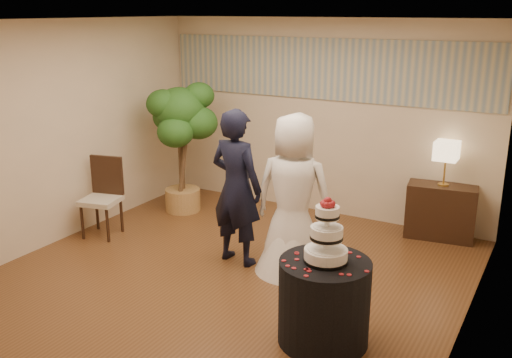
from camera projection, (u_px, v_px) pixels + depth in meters
The scene contains 15 objects.
floor at pixel (231, 275), 6.50m from camera, with size 5.00×5.00×0.00m, color brown.
ceiling at pixel (228, 20), 5.70m from camera, with size 5.00×5.00×0.00m, color white.
wall_back at pixel (322, 118), 8.18m from camera, with size 5.00×0.06×2.80m, color beige.
wall_front at pixel (41, 232), 4.01m from camera, with size 5.00×0.06×2.80m, color beige.
wall_left at pixel (64, 132), 7.28m from camera, with size 0.06×5.00×2.80m, color beige.
wall_right at pixel (475, 191), 4.92m from camera, with size 0.06×5.00×2.80m, color beige.
mural_border at pixel (323, 69), 7.97m from camera, with size 4.90×0.02×0.85m, color #989E90.
groom at pixel (236, 187), 6.59m from camera, with size 0.67×0.44×1.85m, color black.
bride at pixel (294, 195), 6.35m from camera, with size 0.90×0.87×1.84m, color white.
cake_table at pixel (324, 302), 5.10m from camera, with size 0.82×0.82×0.79m, color black.
wedding_cake at pixel (327, 230), 4.90m from camera, with size 0.39×0.39×0.60m, color white, non-canonical shape.
console at pixel (441, 212), 7.45m from camera, with size 0.87×0.39×0.73m, color black.
table_lamp at pixel (445, 164), 7.26m from camera, with size 0.29×0.29×0.58m, color beige, non-canonical shape.
ficus_tree at pixel (181, 147), 8.30m from camera, with size 0.93×0.93×1.95m, color #24521A, non-canonical shape.
side_chair at pixel (100, 198), 7.48m from camera, with size 0.48×0.50×1.04m, color black, non-canonical shape.
Camera 1 is at (3.16, -5.01, 2.91)m, focal length 40.00 mm.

